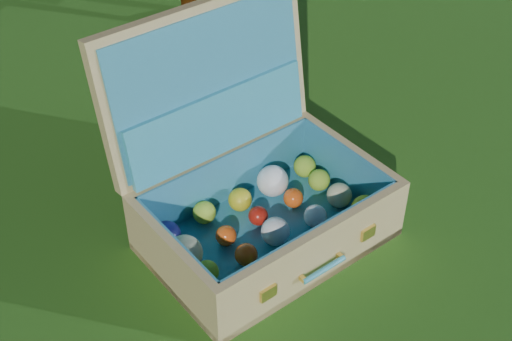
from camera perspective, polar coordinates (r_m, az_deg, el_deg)
The scene contains 3 objects.
ground at distance 2.05m, azimuth 1.97°, elevation -1.69°, with size 60.00×60.00×0.00m, color #215114.
stray_ball at distance 1.88m, azimuth -6.94°, elevation -5.51°, with size 0.06×0.06×0.06m, color #426FAD.
suitcase at distance 1.84m, azimuth -0.74°, elevation -0.65°, with size 0.72×0.66×0.58m.
Camera 1 is at (-0.63, -1.42, 1.35)m, focal length 50.00 mm.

